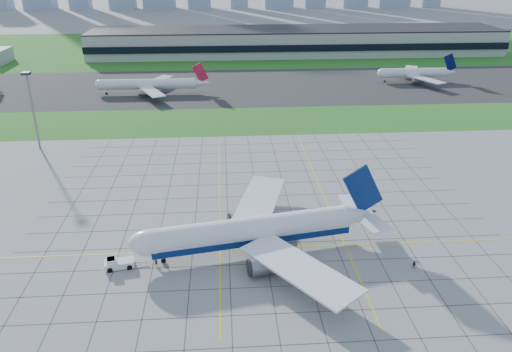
# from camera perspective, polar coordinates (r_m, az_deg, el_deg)

# --- Properties ---
(ground) EXTENTS (1400.00, 1400.00, 0.00)m
(ground) POSITION_cam_1_polar(r_m,az_deg,el_deg) (113.33, 0.96, -7.71)
(ground) COLOR #979792
(ground) RESTS_ON ground
(grass_median) EXTENTS (700.00, 35.00, 0.04)m
(grass_median) POSITION_cam_1_polar(r_m,az_deg,el_deg) (195.44, -1.27, 6.33)
(grass_median) COLOR #2B6A1E
(grass_median) RESTS_ON ground
(asphalt_taxiway) EXTENTS (700.00, 75.00, 0.04)m
(asphalt_taxiway) POSITION_cam_1_polar(r_m,az_deg,el_deg) (248.32, -1.90, 10.21)
(asphalt_taxiway) COLOR #383838
(asphalt_taxiway) RESTS_ON ground
(grass_far) EXTENTS (700.00, 145.00, 0.04)m
(grass_far) POSITION_cam_1_polar(r_m,az_deg,el_deg) (356.02, -2.61, 14.47)
(grass_far) COLOR #2B6A1E
(grass_far) RESTS_ON ground
(apron_markings) EXTENTS (120.00, 130.00, 0.03)m
(apron_markings) POSITION_cam_1_polar(r_m,az_deg,el_deg) (122.87, 0.72, -4.98)
(apron_markings) COLOR #474744
(apron_markings) RESTS_ON ground
(terminal) EXTENTS (260.00, 43.00, 15.80)m
(terminal) POSITION_cam_1_polar(r_m,az_deg,el_deg) (333.39, 4.63, 15.13)
(terminal) COLOR #B7B7B2
(terminal) RESTS_ON ground
(light_mast) EXTENTS (2.50, 2.50, 25.60)m
(light_mast) POSITION_cam_1_polar(r_m,az_deg,el_deg) (177.66, -24.30, 7.80)
(light_mast) COLOR gray
(light_mast) RESTS_ON ground
(airliner) EXTENTS (56.33, 56.57, 17.87)m
(airliner) POSITION_cam_1_polar(r_m,az_deg,el_deg) (108.45, -0.25, -6.28)
(airliner) COLOR white
(airliner) RESTS_ON ground
(pushback_tug) EXTENTS (8.74, 3.89, 2.40)m
(pushback_tug) POSITION_cam_1_polar(r_m,az_deg,el_deg) (108.68, -15.51, -9.58)
(pushback_tug) COLOR white
(pushback_tug) RESTS_ON ground
(crew_near) EXTENTS (0.78, 0.74, 1.80)m
(crew_near) POSITION_cam_1_polar(r_m,az_deg,el_deg) (107.52, -11.33, -9.62)
(crew_near) COLOR black
(crew_near) RESTS_ON ground
(crew_far) EXTENTS (1.05, 1.00, 1.71)m
(crew_far) POSITION_cam_1_polar(r_m,az_deg,el_deg) (109.68, 17.62, -9.67)
(crew_far) COLOR black
(crew_far) RESTS_ON ground
(distant_jet_1) EXTENTS (49.75, 42.66, 14.08)m
(distant_jet_1) POSITION_cam_1_polar(r_m,az_deg,el_deg) (238.89, -12.09, 10.24)
(distant_jet_1) COLOR white
(distant_jet_1) RESTS_ON ground
(distant_jet_2) EXTENTS (38.15, 42.66, 14.08)m
(distant_jet_2) POSITION_cam_1_polar(r_m,az_deg,el_deg) (268.97, 17.68, 11.17)
(distant_jet_2) COLOR white
(distant_jet_2) RESTS_ON ground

